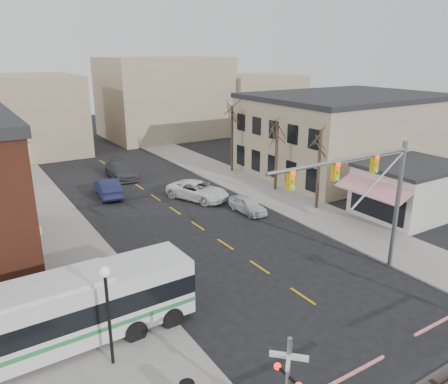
% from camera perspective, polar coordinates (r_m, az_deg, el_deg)
% --- Properties ---
extents(ground, '(160.00, 160.00, 0.00)m').
position_cam_1_polar(ground, '(23.97, 13.53, -15.21)').
color(ground, black).
rests_on(ground, ground).
extents(sidewalk_west, '(5.00, 60.00, 0.12)m').
position_cam_1_polar(sidewalk_west, '(36.37, -21.47, -4.04)').
color(sidewalk_west, gray).
rests_on(sidewalk_west, ground).
extents(sidewalk_east, '(5.00, 60.00, 0.12)m').
position_cam_1_polar(sidewalk_east, '(43.47, 3.70, 0.73)').
color(sidewalk_east, gray).
rests_on(sidewalk_east, ground).
extents(tan_building, '(20.30, 15.30, 8.50)m').
position_cam_1_polar(tan_building, '(50.66, 15.46, 7.49)').
color(tan_building, '#9D8D6F').
rests_on(tan_building, ground).
extents(awning_shop, '(9.74, 6.20, 4.30)m').
position_cam_1_polar(awning_shop, '(38.66, 23.16, 0.33)').
color(awning_shop, beige).
rests_on(awning_shop, ground).
extents(tree_east_a, '(0.28, 0.28, 6.75)m').
position_cam_1_polar(tree_east_a, '(37.28, 12.27, 2.92)').
color(tree_east_a, '#382B21').
rests_on(tree_east_a, sidewalk_east).
extents(tree_east_b, '(0.28, 0.28, 6.30)m').
position_cam_1_polar(tree_east_b, '(41.86, 6.84, 4.52)').
color(tree_east_b, '#382B21').
rests_on(tree_east_b, sidewalk_east).
extents(tree_east_c, '(0.28, 0.28, 7.20)m').
position_cam_1_polar(tree_east_c, '(48.21, 1.06, 6.97)').
color(tree_east_c, '#382B21').
rests_on(tree_east_c, sidewalk_east).
extents(transit_bus, '(12.79, 3.12, 3.27)m').
position_cam_1_polar(transit_bus, '(21.31, -21.26, -14.70)').
color(transit_bus, silver).
rests_on(transit_bus, ground).
extents(traffic_signal_mast, '(10.12, 0.30, 8.00)m').
position_cam_1_polar(traffic_signal_mast, '(25.56, 18.37, 0.74)').
color(traffic_signal_mast, gray).
rests_on(traffic_signal_mast, ground).
extents(rr_crossing_west, '(5.60, 1.36, 4.00)m').
position_cam_1_polar(rr_crossing_west, '(16.64, 9.48, -23.49)').
color(rr_crossing_west, gray).
rests_on(rr_crossing_west, ground).
extents(street_lamp, '(0.44, 0.44, 4.60)m').
position_cam_1_polar(street_lamp, '(18.90, -15.05, -13.03)').
color(street_lamp, black).
rests_on(street_lamp, sidewalk_west).
extents(car_a, '(1.64, 3.99, 1.35)m').
position_cam_1_polar(car_a, '(36.47, 3.11, -1.67)').
color(car_a, silver).
rests_on(car_a, ground).
extents(car_b, '(2.36, 5.28, 1.68)m').
position_cam_1_polar(car_b, '(41.82, -14.93, 0.57)').
color(car_b, '#191D3E').
rests_on(car_b, ground).
extents(car_c, '(4.83, 6.49, 1.64)m').
position_cam_1_polar(car_c, '(39.66, -3.44, 0.18)').
color(car_c, white).
rests_on(car_c, ground).
extents(car_d, '(2.28, 5.48, 1.58)m').
position_cam_1_polar(car_d, '(47.50, -13.31, 2.70)').
color(car_d, '#3B3C40').
rests_on(car_d, ground).
extents(pedestrian_near, '(0.40, 0.60, 1.62)m').
position_cam_1_polar(pedestrian_near, '(22.63, -15.55, -14.76)').
color(pedestrian_near, '#655651').
rests_on(pedestrian_near, sidewalk_west).
extents(pedestrian_far, '(0.99, 0.93, 1.62)m').
position_cam_1_polar(pedestrian_far, '(25.23, -18.03, -11.36)').
color(pedestrian_far, '#393963').
rests_on(pedestrian_far, sidewalk_west).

